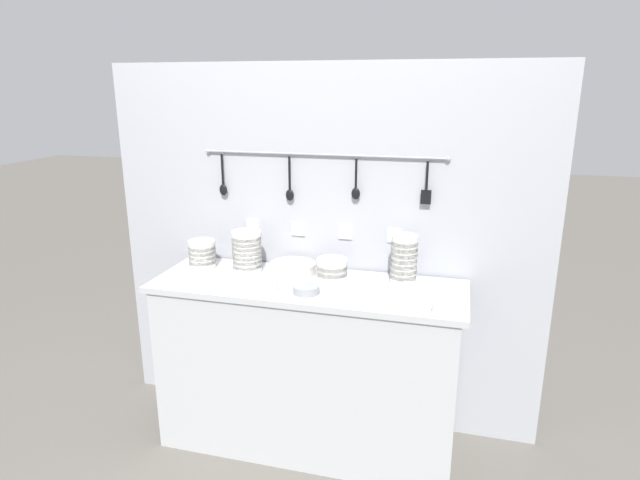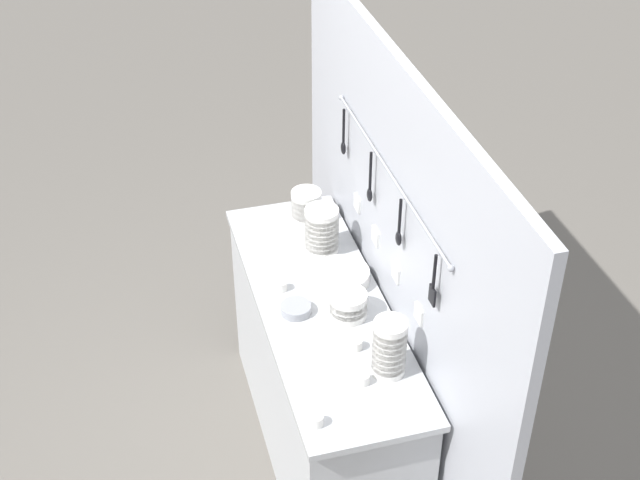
# 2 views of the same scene
# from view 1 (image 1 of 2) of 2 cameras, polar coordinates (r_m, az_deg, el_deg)

# --- Properties ---
(ground_plane) EXTENTS (20.00, 20.00, 0.00)m
(ground_plane) POSITION_cam_1_polar(r_m,az_deg,el_deg) (3.06, -1.22, -20.53)
(ground_plane) COLOR #666059
(counter) EXTENTS (1.54, 0.52, 0.89)m
(counter) POSITION_cam_1_polar(r_m,az_deg,el_deg) (2.81, -1.28, -13.19)
(counter) COLOR #B7BABC
(counter) RESTS_ON ground
(back_wall) EXTENTS (2.34, 0.08, 1.94)m
(back_wall) POSITION_cam_1_polar(r_m,az_deg,el_deg) (2.87, 0.29, -1.17)
(back_wall) COLOR #A8AAB2
(back_wall) RESTS_ON ground
(bowl_stack_tall_left) EXTENTS (0.14, 0.14, 0.15)m
(bowl_stack_tall_left) POSITION_cam_1_polar(r_m,az_deg,el_deg) (2.90, -12.44, -1.46)
(bowl_stack_tall_left) COLOR silver
(bowl_stack_tall_left) RESTS_ON counter
(bowl_stack_back_corner) EXTENTS (0.13, 0.13, 0.24)m
(bowl_stack_back_corner) POSITION_cam_1_polar(r_m,az_deg,el_deg) (2.63, 8.94, -2.04)
(bowl_stack_back_corner) COLOR silver
(bowl_stack_back_corner) RESTS_ON counter
(bowl_stack_wide_centre) EXTENTS (0.15, 0.15, 0.11)m
(bowl_stack_wide_centre) POSITION_cam_1_polar(r_m,az_deg,el_deg) (2.66, 1.28, -3.15)
(bowl_stack_wide_centre) COLOR silver
(bowl_stack_wide_centre) RESTS_ON counter
(bowl_stack_short_front) EXTENTS (0.15, 0.15, 0.22)m
(bowl_stack_short_front) POSITION_cam_1_polar(r_m,az_deg,el_deg) (2.79, -7.81, -1.20)
(bowl_stack_short_front) COLOR silver
(bowl_stack_short_front) RESTS_ON counter
(plate_stack) EXTENTS (0.24, 0.24, 0.06)m
(plate_stack) POSITION_cam_1_polar(r_m,az_deg,el_deg) (2.76, -2.92, -3.04)
(plate_stack) COLOR silver
(plate_stack) RESTS_ON counter
(steel_mixing_bowl) EXTENTS (0.13, 0.13, 0.04)m
(steel_mixing_bowl) POSITION_cam_1_polar(r_m,az_deg,el_deg) (2.51, -1.47, -5.27)
(steel_mixing_bowl) COLOR #93969E
(steel_mixing_bowl) RESTS_ON counter
(cup_front_right) EXTENTS (0.05, 0.05, 0.04)m
(cup_front_right) POSITION_cam_1_polar(r_m,az_deg,el_deg) (2.34, 12.46, -7.15)
(cup_front_right) COLOR silver
(cup_front_right) RESTS_ON counter
(cup_back_left) EXTENTS (0.05, 0.05, 0.04)m
(cup_back_left) POSITION_cam_1_polar(r_m,az_deg,el_deg) (2.61, 5.35, -4.42)
(cup_back_left) COLOR silver
(cup_back_left) RESTS_ON counter
(cup_back_right) EXTENTS (0.05, 0.05, 0.04)m
(cup_back_right) POSITION_cam_1_polar(r_m,az_deg,el_deg) (2.56, 9.32, -4.99)
(cup_back_right) COLOR silver
(cup_back_right) RESTS_ON counter
(cup_beside_plates) EXTENTS (0.05, 0.05, 0.04)m
(cup_beside_plates) POSITION_cam_1_polar(r_m,az_deg,el_deg) (2.53, -5.05, -5.05)
(cup_beside_plates) COLOR silver
(cup_beside_plates) RESTS_ON counter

